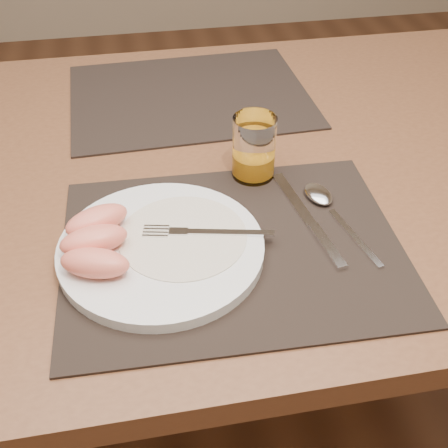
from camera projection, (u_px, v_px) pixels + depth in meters
ground at (206, 411)px, 1.40m from camera, size 5.00×5.00×0.00m
table at (198, 200)px, 0.97m from camera, size 1.40×0.90×0.75m
placemat_near at (232, 247)px, 0.75m from camera, size 0.46×0.36×0.00m
placemat_far at (190, 96)px, 1.08m from camera, size 0.46×0.36×0.00m
plate at (161, 249)px, 0.73m from camera, size 0.27×0.27×0.02m
plate_dressing at (183, 236)px, 0.74m from camera, size 0.17×0.17×0.00m
fork at (197, 232)px, 0.74m from camera, size 0.17×0.05×0.00m
knife at (312, 225)px, 0.78m from camera, size 0.04×0.22×0.01m
spoon at (323, 200)px, 0.82m from camera, size 0.06×0.19×0.01m
juice_glass at (254, 150)px, 0.85m from camera, size 0.07×0.07×0.10m
grapefruit_wedges at (95, 240)px, 0.71m from camera, size 0.10×0.15×0.03m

